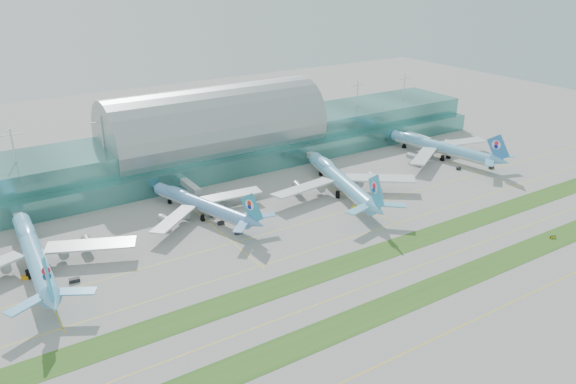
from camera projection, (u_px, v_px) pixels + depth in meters
ground at (366, 261)px, 213.02m from camera, size 700.00×700.00×0.00m
terminal at (216, 140)px, 307.78m from camera, size 340.00×69.10×36.00m
grass_strip_near at (419, 295)px, 191.22m from camera, size 420.00×12.00×0.08m
grass_strip_far at (363, 258)px, 214.56m from camera, size 420.00×12.00×0.08m
taxiline_a at (465, 324)px, 175.68m from camera, size 420.00×0.35×0.01m
taxiline_b at (391, 277)px, 202.13m from camera, size 420.00×0.35×0.01m
taxiline_c at (337, 242)px, 227.02m from camera, size 420.00×0.35×0.01m
taxiline_d at (307, 222)px, 244.14m from camera, size 420.00×0.35×0.01m
airliner_a at (34, 253)px, 203.88m from camera, size 72.73×82.48×22.72m
airliner_b at (200, 204)px, 247.65m from camera, size 59.97×69.57×19.63m
airliner_c at (340, 179)px, 271.76m from camera, size 72.17×83.34×23.26m
airliner_d at (440, 147)px, 321.21m from camera, size 68.67×78.79×21.77m
gse_a at (26, 277)px, 200.45m from camera, size 3.47×2.36×1.27m
gse_b at (75, 280)px, 198.71m from camera, size 3.86×2.33×1.36m
gse_c at (238, 232)px, 233.41m from camera, size 3.44×2.01×1.49m
gse_d at (221, 223)px, 241.79m from camera, size 2.92×1.64×1.47m
gse_e at (356, 207)px, 257.02m from camera, size 3.90×2.17×1.52m
gse_f at (378, 201)px, 263.67m from camera, size 4.30×2.93×1.75m
gse_g at (459, 168)px, 305.18m from camera, size 3.31×2.35×1.53m
gse_h at (491, 167)px, 306.78m from camera, size 3.52×1.89×1.43m
taxiway_sign_east at (553, 237)px, 229.82m from camera, size 2.60×1.00×1.11m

